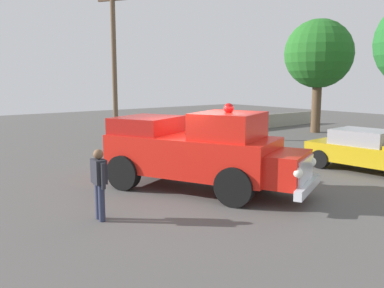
# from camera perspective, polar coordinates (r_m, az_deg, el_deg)

# --- Properties ---
(ground_plane) EXTENTS (60.00, 60.00, 0.00)m
(ground_plane) POSITION_cam_1_polar(r_m,az_deg,el_deg) (12.36, 0.33, -6.31)
(ground_plane) COLOR #514F4C
(vintage_fire_truck) EXTENTS (4.42, 6.32, 2.59)m
(vintage_fire_truck) POSITION_cam_1_polar(r_m,az_deg,el_deg) (12.09, 0.98, -0.85)
(vintage_fire_truck) COLOR black
(vintage_fire_truck) RESTS_ON ground
(classic_hot_rod) EXTENTS (2.17, 4.47, 1.46)m
(classic_hot_rod) POSITION_cam_1_polar(r_m,az_deg,el_deg) (15.93, 23.42, -0.84)
(classic_hot_rod) COLOR black
(classic_hot_rod) RESTS_ON ground
(lawn_chair_by_car) EXTENTS (0.69, 0.69, 1.02)m
(lawn_chair_by_car) POSITION_cam_1_polar(r_m,az_deg,el_deg) (15.69, 7.42, -0.89)
(lawn_chair_by_car) COLOR #B7BABF
(lawn_chair_by_car) RESTS_ON ground
(spectator_standing) EXTENTS (0.30, 0.65, 1.68)m
(spectator_standing) POSITION_cam_1_polar(r_m,az_deg,el_deg) (9.80, -12.63, -4.80)
(spectator_standing) COLOR #2D334C
(spectator_standing) RESTS_ON ground
(oak_tree_left) EXTENTS (4.06, 4.06, 6.76)m
(oak_tree_left) POSITION_cam_1_polar(r_m,az_deg,el_deg) (26.36, 17.00, 11.68)
(oak_tree_left) COLOR brown
(oak_tree_left) RESTS_ON ground
(utility_pole) EXTENTS (0.97, 1.52, 7.92)m
(utility_pole) POSITION_cam_1_polar(r_m,az_deg,el_deg) (22.90, -10.64, 10.96)
(utility_pole) COLOR brown
(utility_pole) RESTS_ON ground
(background_fence) EXTENTS (12.17, 0.12, 0.90)m
(background_fence) POSITION_cam_1_polar(r_m,az_deg,el_deg) (27.09, 8.51, 2.93)
(background_fence) COLOR #A8A393
(background_fence) RESTS_ON ground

